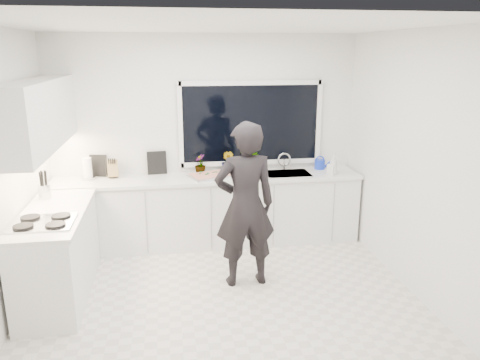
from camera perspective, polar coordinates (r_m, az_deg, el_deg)
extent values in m
cube|color=beige|center=(5.04, -2.11, -14.17)|extent=(4.00, 3.50, 0.02)
cube|color=white|center=(6.23, -4.20, 4.99)|extent=(4.00, 0.02, 2.70)
cube|color=white|center=(4.74, -27.19, -0.09)|extent=(0.02, 3.50, 2.70)
cube|color=white|center=(5.15, 20.54, 1.79)|extent=(0.02, 3.50, 2.70)
cube|color=white|center=(4.38, -2.48, 18.45)|extent=(4.00, 3.50, 0.02)
cube|color=black|center=(6.24, 1.33, 6.91)|extent=(1.80, 0.02, 1.00)
cube|color=white|center=(6.17, -3.79, -3.87)|extent=(3.92, 0.58, 0.88)
cube|color=white|center=(5.25, -21.26, -8.51)|extent=(0.58, 1.60, 0.88)
cube|color=silver|center=(6.02, -3.85, 0.23)|extent=(3.94, 0.62, 0.04)
cube|color=silver|center=(5.09, -21.76, -3.76)|extent=(0.62, 1.60, 0.04)
cube|color=white|center=(5.25, -23.29, 7.32)|extent=(0.34, 2.10, 0.70)
cube|color=silver|center=(6.22, 5.83, 0.38)|extent=(0.58, 0.42, 0.14)
cylinder|color=silver|center=(6.36, 5.41, 2.24)|extent=(0.03, 0.03, 0.22)
cube|color=black|center=(4.77, -22.92, -4.74)|extent=(0.56, 0.48, 0.03)
imported|color=black|center=(4.97, 0.62, -3.10)|extent=(0.69, 0.48, 1.80)
cube|color=#B0AFB4|center=(5.99, -3.69, 0.51)|extent=(0.60, 0.53, 0.03)
cube|color=red|center=(5.99, -3.69, 0.66)|extent=(0.55, 0.47, 0.01)
cylinder|color=#1431C3|center=(6.47, 9.69, 1.90)|extent=(0.14, 0.14, 0.13)
cylinder|color=white|center=(6.15, -18.10, 1.25)|extent=(0.12, 0.12, 0.26)
cube|color=brown|center=(6.15, -15.25, 1.29)|extent=(0.14, 0.12, 0.22)
cylinder|color=silver|center=(5.52, -22.71, -1.31)|extent=(0.16, 0.16, 0.16)
cube|color=black|center=(6.27, -16.93, 1.70)|extent=(0.22, 0.07, 0.28)
cube|color=black|center=(6.20, -10.10, 2.09)|extent=(0.25, 0.04, 0.30)
imported|color=#26662D|center=(6.14, -4.87, 1.95)|extent=(0.18, 0.18, 0.26)
imported|color=#26662D|center=(6.17, -1.54, 2.26)|extent=(0.21, 0.20, 0.30)
imported|color=#26662D|center=(6.21, 1.30, 2.51)|extent=(0.28, 0.31, 0.33)
imported|color=#D8BF66|center=(6.20, 11.32, 1.92)|extent=(0.15, 0.15, 0.28)
imported|color=#D8BF66|center=(6.20, 11.11, 1.60)|extent=(0.13, 0.13, 0.21)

